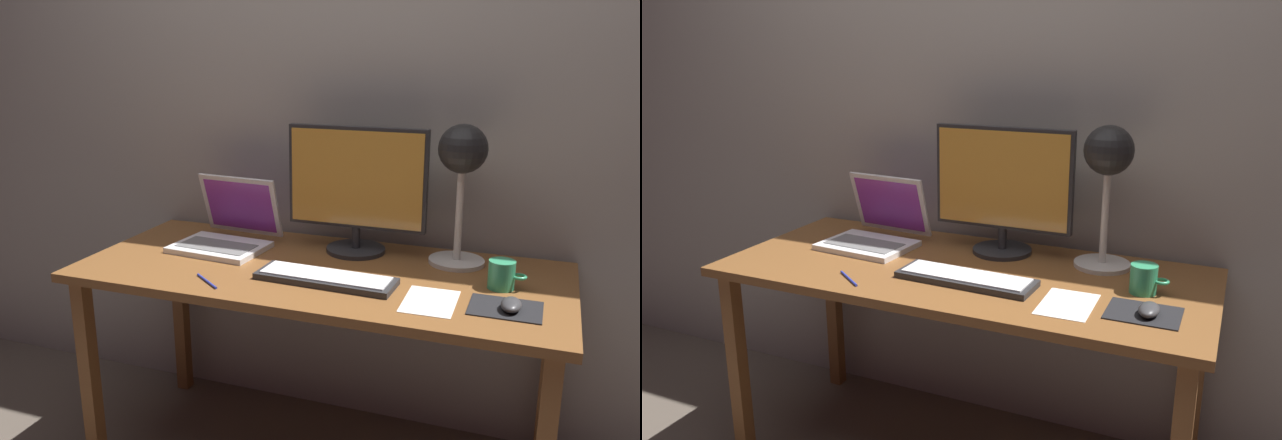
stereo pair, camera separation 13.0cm
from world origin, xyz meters
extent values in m
cube|color=#9E998E|center=(0.00, 0.40, 1.30)|extent=(4.80, 0.06, 2.60)
cube|color=brown|center=(0.00, 0.00, 0.72)|extent=(1.60, 0.70, 0.03)
cube|color=brown|center=(-0.74, -0.29, 0.35)|extent=(0.05, 0.05, 0.71)
cube|color=brown|center=(-0.74, 0.29, 0.35)|extent=(0.05, 0.05, 0.71)
cube|color=brown|center=(0.74, 0.29, 0.35)|extent=(0.05, 0.05, 0.71)
cylinder|color=#28282B|center=(0.06, 0.21, 0.75)|extent=(0.21, 0.21, 0.01)
cylinder|color=#28282B|center=(0.06, 0.21, 0.79)|extent=(0.03, 0.03, 0.08)
cube|color=#28282B|center=(0.06, 0.21, 1.01)|extent=(0.49, 0.03, 0.35)
cube|color=gold|center=(0.06, 0.19, 1.01)|extent=(0.47, 0.00, 0.33)
cube|color=#28282B|center=(0.06, -0.11, 0.75)|extent=(0.45, 0.16, 0.02)
cube|color=silver|center=(0.06, -0.11, 0.76)|extent=(0.41, 0.13, 0.01)
cube|color=silver|center=(-0.41, 0.06, 0.75)|extent=(0.34, 0.26, 0.02)
cube|color=slate|center=(-0.41, 0.04, 0.76)|extent=(0.28, 0.15, 0.00)
cube|color=silver|center=(-0.40, 0.21, 0.87)|extent=(0.32, 0.10, 0.23)
cube|color=purple|center=(-0.40, 0.21, 0.87)|extent=(0.29, 0.09, 0.19)
cylinder|color=beige|center=(0.41, 0.20, 0.75)|extent=(0.19, 0.19, 0.01)
cylinder|color=silver|center=(0.41, 0.20, 0.93)|extent=(0.02, 0.02, 0.34)
sphere|color=black|center=(0.41, 0.20, 1.13)|extent=(0.16, 0.16, 0.16)
sphere|color=#FFEAB2|center=(0.41, 0.19, 1.09)|extent=(0.06, 0.06, 0.06)
cube|color=black|center=(0.60, -0.14, 0.74)|extent=(0.20, 0.16, 0.00)
ellipsoid|color=#38383A|center=(0.62, -0.15, 0.76)|extent=(0.06, 0.10, 0.03)
cylinder|color=#339966|center=(0.58, 0.02, 0.78)|extent=(0.08, 0.08, 0.09)
torus|color=#339966|center=(0.63, 0.02, 0.78)|extent=(0.05, 0.05, 0.01)
cube|color=white|center=(0.39, -0.16, 0.74)|extent=(0.15, 0.21, 0.00)
cylinder|color=#2633A5|center=(-0.29, -0.24, 0.74)|extent=(0.12, 0.09, 0.01)
camera|label=1|loc=(0.69, -1.87, 1.46)|focal=35.94mm
camera|label=2|loc=(0.81, -1.82, 1.46)|focal=35.94mm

